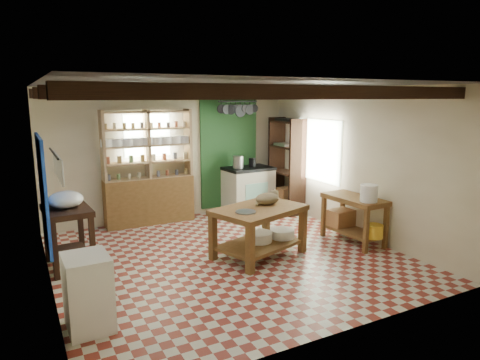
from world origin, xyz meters
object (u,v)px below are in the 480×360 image
work_table (259,232)px  stove (248,190)px  cat (267,199)px  prep_table (69,237)px  white_cabinet (88,292)px  right_counter (353,220)px

work_table → stove: 2.58m
cat → prep_table: bearing=137.2°
white_cabinet → work_table: bearing=18.8°
prep_table → cat: (2.87, -0.77, 0.42)m
right_counter → white_cabinet: bearing=-172.2°
right_counter → prep_table: bearing=163.5°
work_table → stove: stove is taller
white_cabinet → prep_table: bearing=87.8°
right_counter → cat: bearing=165.4°
cat → white_cabinet: bearing=173.3°
right_counter → cat: size_ratio=2.79×
work_table → stove: (1.10, 2.33, 0.10)m
work_table → cat: bearing=11.3°
prep_table → white_cabinet: bearing=-94.4°
stove → cat: size_ratio=2.52×
white_cabinet → right_counter: white_cabinet is taller
white_cabinet → cat: size_ratio=2.06×
prep_table → cat: 3.00m
work_table → white_cabinet: 2.85m
stove → prep_table: bearing=-162.7°
white_cabinet → stove: bearing=39.9°
stove → white_cabinet: stove is taller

